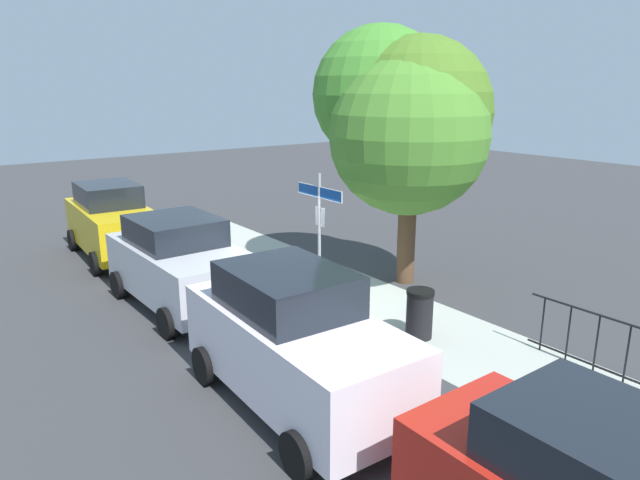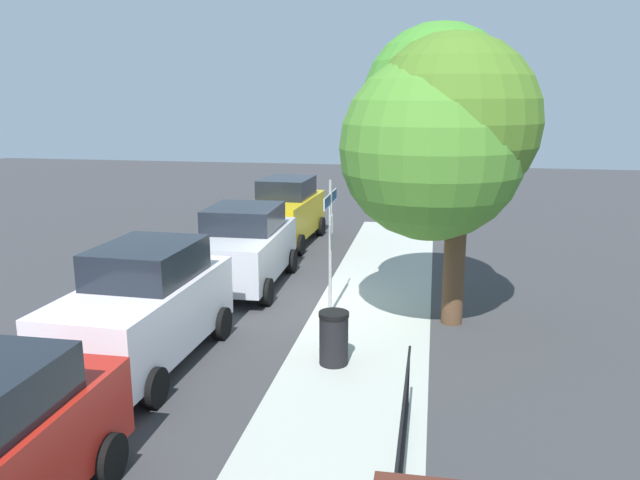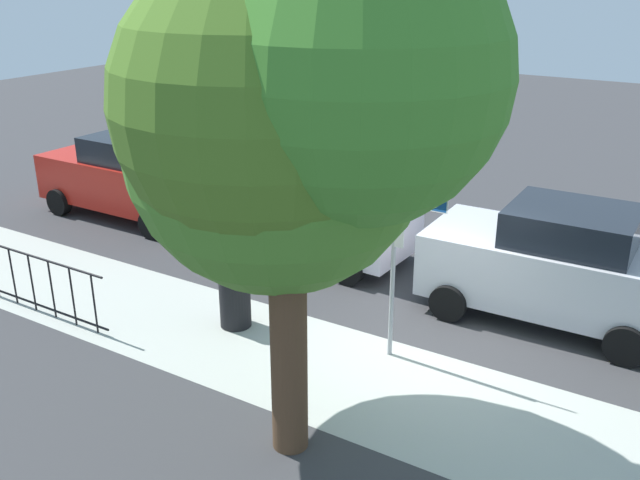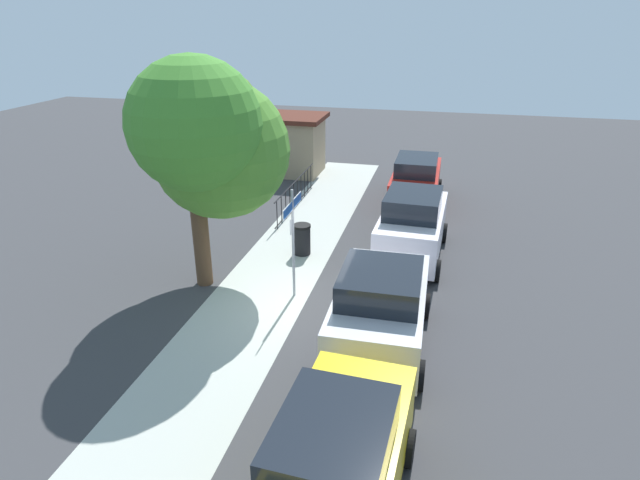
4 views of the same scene
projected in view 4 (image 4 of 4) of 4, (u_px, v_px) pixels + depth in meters
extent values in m
plane|color=#38383A|center=(304.00, 306.00, 13.85)|extent=(60.00, 60.00, 0.00)
cube|color=#AAAEA4|center=(279.00, 268.00, 15.92)|extent=(24.00, 2.60, 0.00)
cylinder|color=#9EA0A5|center=(293.00, 245.00, 13.80)|extent=(0.07, 0.07, 2.99)
cube|color=#144799|center=(292.00, 205.00, 13.37)|extent=(1.54, 0.02, 0.22)
cube|color=white|center=(292.00, 205.00, 13.37)|extent=(1.57, 0.02, 0.25)
cube|color=silver|center=(292.00, 225.00, 13.60)|extent=(0.32, 0.02, 0.42)
cylinder|color=brown|center=(201.00, 234.00, 14.45)|extent=(0.45, 0.45, 2.98)
sphere|color=#4A7523|center=(204.00, 131.00, 13.65)|extent=(3.40, 3.40, 3.40)
sphere|color=#41872C|center=(195.00, 124.00, 12.57)|extent=(3.23, 3.23, 3.23)
sphere|color=#587B22|center=(198.00, 152.00, 13.54)|extent=(2.39, 2.39, 2.39)
sphere|color=#4B872C|center=(221.00, 150.00, 13.87)|extent=(3.63, 3.63, 3.63)
cube|color=gold|center=(337.00, 475.00, 7.71)|extent=(4.23, 1.92, 1.17)
cube|color=black|center=(333.00, 440.00, 7.14)|extent=(2.06, 1.61, 0.63)
cylinder|color=black|center=(310.00, 427.00, 9.41)|extent=(0.65, 0.25, 0.64)
cylinder|color=black|center=(407.00, 448.00, 8.96)|extent=(0.65, 0.25, 0.64)
cube|color=silver|center=(380.00, 311.00, 11.97)|extent=(4.16, 2.01, 1.09)
cube|color=black|center=(381.00, 283.00, 11.41)|extent=(2.01, 1.74, 0.59)
cylinder|color=black|center=(348.00, 297.00, 13.64)|extent=(0.64, 0.23, 0.64)
cylinder|color=black|center=(425.00, 306.00, 13.24)|extent=(0.64, 0.23, 0.64)
cylinder|color=black|center=(325.00, 362.00, 11.13)|extent=(0.64, 0.23, 0.64)
cylinder|color=black|center=(419.00, 375.00, 10.74)|extent=(0.64, 0.23, 0.64)
cube|color=white|center=(412.00, 229.00, 16.29)|extent=(4.31, 1.93, 1.20)
cube|color=black|center=(413.00, 203.00, 15.70)|extent=(2.09, 1.64, 0.64)
cylinder|color=black|center=(390.00, 227.00, 18.02)|extent=(0.65, 0.24, 0.64)
cylinder|color=black|center=(443.00, 233.00, 17.57)|extent=(0.65, 0.24, 0.64)
cylinder|color=black|center=(374.00, 263.00, 15.48)|extent=(0.65, 0.24, 0.64)
cylinder|color=black|center=(436.00, 271.00, 15.03)|extent=(0.65, 0.24, 0.64)
cube|color=red|center=(416.00, 184.00, 20.77)|extent=(4.46, 1.72, 1.06)
cube|color=black|center=(417.00, 165.00, 20.21)|extent=(2.14, 1.52, 0.58)
cylinder|color=black|center=(397.00, 184.00, 22.52)|extent=(0.64, 0.22, 0.64)
cylinder|color=black|center=(439.00, 187.00, 22.15)|extent=(0.64, 0.22, 0.64)
cylinder|color=black|center=(388.00, 207.00, 19.82)|extent=(0.64, 0.22, 0.64)
cylinder|color=black|center=(435.00, 211.00, 19.44)|extent=(0.64, 0.22, 0.64)
cylinder|color=black|center=(295.00, 181.00, 20.38)|extent=(5.16, 0.04, 0.04)
cylinder|color=black|center=(296.00, 204.00, 20.75)|extent=(5.16, 0.04, 0.04)
cylinder|color=black|center=(277.00, 215.00, 18.52)|extent=(0.03, 0.03, 1.05)
cylinder|color=black|center=(282.00, 210.00, 18.98)|extent=(0.03, 0.03, 1.05)
cylinder|color=black|center=(286.00, 205.00, 19.44)|extent=(0.03, 0.03, 1.05)
cylinder|color=black|center=(290.00, 201.00, 19.90)|extent=(0.03, 0.03, 1.05)
cylinder|color=black|center=(294.00, 196.00, 20.36)|extent=(0.03, 0.03, 1.05)
cylinder|color=black|center=(297.00, 192.00, 20.82)|extent=(0.03, 0.03, 1.05)
cylinder|color=black|center=(301.00, 188.00, 21.28)|extent=(0.03, 0.03, 1.05)
cylinder|color=black|center=(304.00, 185.00, 21.74)|extent=(0.03, 0.03, 1.05)
cylinder|color=black|center=(308.00, 181.00, 22.20)|extent=(0.03, 0.03, 1.05)
cylinder|color=black|center=(311.00, 177.00, 22.66)|extent=(0.03, 0.03, 1.05)
cube|color=#998466|center=(292.00, 147.00, 24.71)|extent=(2.33, 2.65, 2.49)
cube|color=#4C2319|center=(291.00, 117.00, 24.18)|extent=(2.69, 3.01, 0.20)
cylinder|color=black|center=(302.00, 241.00, 16.66)|extent=(0.52, 0.52, 0.90)
cylinder|color=black|center=(302.00, 226.00, 16.46)|extent=(0.55, 0.55, 0.08)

